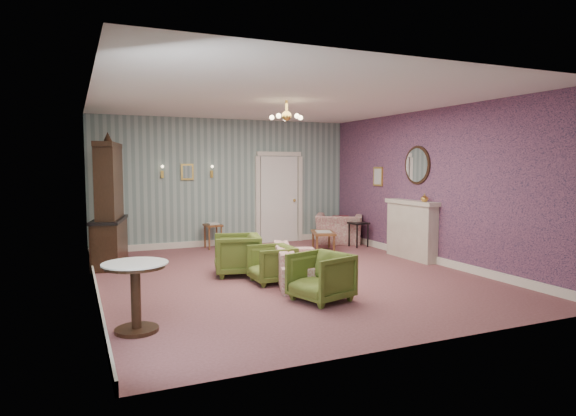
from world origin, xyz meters
name	(u,v)px	position (x,y,z in m)	size (l,w,h in m)	color
floor	(287,275)	(0.00, 0.00, 0.00)	(7.00, 7.00, 0.00)	#864E51
ceiling	(287,100)	(0.00, 0.00, 2.90)	(7.00, 7.00, 0.00)	white
wall_back	(226,183)	(0.00, 3.50, 1.45)	(6.00, 6.00, 0.00)	slate
wall_front	(424,204)	(0.00, -3.50, 1.45)	(6.00, 6.00, 0.00)	slate
wall_left	(92,193)	(-3.00, 0.00, 1.45)	(7.00, 7.00, 0.00)	slate
wall_right	(432,186)	(3.00, 0.00, 1.45)	(7.00, 7.00, 0.00)	slate
wall_right_floral	(431,186)	(2.98, 0.00, 1.45)	(7.00, 7.00, 0.00)	#AB5573
door	(279,197)	(1.30, 3.46, 1.08)	(1.12, 0.12, 2.16)	white
olive_chair_a	(321,275)	(-0.20, -1.62, 0.36)	(0.71, 0.66, 0.73)	#516222
olive_chair_b	(272,262)	(-0.42, -0.37, 0.33)	(0.64, 0.59, 0.65)	#516222
olive_chair_c	(237,252)	(-0.74, 0.38, 0.38)	(0.74, 0.69, 0.76)	#516222
sofa_chintz	(300,258)	(0.05, -0.42, 0.37)	(1.91, 0.56, 0.75)	#983D47
wingback_chair	(339,224)	(2.52, 2.68, 0.47)	(1.07, 0.69, 0.93)	#983D47
dresser	(109,201)	(-2.65, 2.09, 1.20)	(0.50, 1.44, 2.39)	black
fireplace	(411,230)	(2.86, 0.40, 0.58)	(0.30, 1.40, 1.16)	beige
mantel_vase	(425,198)	(2.84, 0.00, 1.23)	(0.15, 0.15, 0.15)	gold
oval_mirror	(417,165)	(2.96, 0.40, 1.85)	(0.04, 0.76, 0.84)	white
framed_print	(378,176)	(2.97, 1.75, 1.60)	(0.04, 0.34, 0.42)	gold
coffee_table	(323,241)	(1.71, 1.93, 0.21)	(0.45, 0.81, 0.42)	brown
side_table_black	(358,235)	(2.65, 2.03, 0.28)	(0.38, 0.38, 0.56)	black
pedestal_table	(136,297)	(-2.65, -1.92, 0.39)	(0.72, 0.72, 0.79)	black
nesting_table	(213,235)	(-0.42, 3.15, 0.29)	(0.35, 0.45, 0.59)	brown
gilt_mirror_back	(187,172)	(-0.90, 3.46, 1.70)	(0.28, 0.06, 0.36)	gold
sconce_left	(162,172)	(-1.45, 3.44, 1.70)	(0.16, 0.12, 0.30)	gold
sconce_right	(212,172)	(-0.35, 3.44, 1.70)	(0.16, 0.12, 0.30)	gold
chandelier	(287,117)	(0.00, 0.00, 2.63)	(0.56, 0.56, 0.36)	gold
burgundy_cushion	(340,224)	(2.47, 2.53, 0.48)	(0.38, 0.10, 0.38)	maroon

